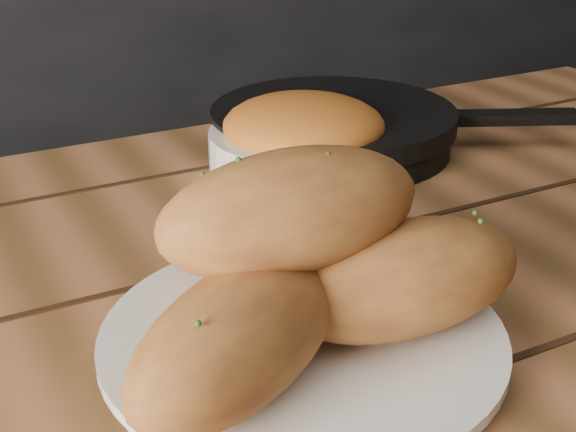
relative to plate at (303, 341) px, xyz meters
The scene contains 5 objects.
counter 1.16m from the plate, 81.53° to the left, with size 2.80×0.60×0.90m, color black.
plate is the anchor object (origin of this frame).
bread_rolls 0.06m from the plate, 149.04° to the right, with size 0.29×0.26×0.12m.
skillet 0.39m from the plate, 56.07° to the left, with size 0.38×0.26×0.05m.
bowl 0.33m from the plate, 61.11° to the left, with size 0.19×0.19×0.07m.
Camera 1 is at (-0.37, 0.22, 1.05)m, focal length 50.00 mm.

